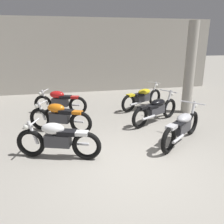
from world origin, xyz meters
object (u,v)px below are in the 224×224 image
at_px(motorcycle_left_row_2, 60,102).
at_px(motorcycle_right_row_2, 143,97).
at_px(motorcycle_left_row_1, 59,117).
at_px(support_pillar, 190,69).
at_px(motorcycle_left_row_0, 58,139).
at_px(motorcycle_right_row_0, 182,126).
at_px(motorcycle_right_row_1, 156,109).

relative_size(motorcycle_left_row_2, motorcycle_right_row_2, 0.96).
bearing_deg(motorcycle_right_row_2, motorcycle_left_row_1, -151.41).
relative_size(motorcycle_left_row_1, motorcycle_right_row_2, 0.92).
relative_size(support_pillar, motorcycle_left_row_0, 1.69).
relative_size(support_pillar, motorcycle_right_row_0, 1.81).
relative_size(motorcycle_left_row_0, motorcycle_left_row_2, 1.01).
bearing_deg(motorcycle_left_row_1, support_pillar, 11.34).
bearing_deg(motorcycle_left_row_2, support_pillar, -10.11).
bearing_deg(motorcycle_left_row_1, motorcycle_left_row_2, 89.15).
bearing_deg(motorcycle_right_row_2, motorcycle_right_row_1, -94.32).
distance_m(motorcycle_left_row_1, motorcycle_left_row_2, 1.73).
bearing_deg(motorcycle_left_row_0, motorcycle_right_row_0, 2.59).
distance_m(support_pillar, motorcycle_right_row_2, 1.99).
bearing_deg(motorcycle_left_row_2, motorcycle_right_row_0, -46.15).
height_order(motorcycle_left_row_2, motorcycle_right_row_0, motorcycle_right_row_0).
distance_m(support_pillar, motorcycle_right_row_1, 2.08).
xyz_separation_m(motorcycle_right_row_1, motorcycle_right_row_2, (0.12, 1.60, 0.00)).
height_order(support_pillar, motorcycle_left_row_1, support_pillar).
xyz_separation_m(motorcycle_left_row_2, motorcycle_right_row_0, (3.07, -3.19, -0.01)).
height_order(motorcycle_left_row_1, motorcycle_right_row_1, motorcycle_right_row_1).
relative_size(motorcycle_left_row_0, motorcycle_left_row_1, 1.05).
relative_size(motorcycle_left_row_1, motorcycle_left_row_2, 0.95).
distance_m(motorcycle_left_row_0, motorcycle_left_row_2, 3.34).
bearing_deg(motorcycle_left_row_2, motorcycle_left_row_0, -91.34).
bearing_deg(support_pillar, motorcycle_right_row_2, 150.46).
xyz_separation_m(support_pillar, motorcycle_left_row_2, (-4.56, 0.81, -1.14)).
bearing_deg(motorcycle_left_row_1, motorcycle_right_row_2, 28.59).
relative_size(motorcycle_left_row_2, motorcycle_right_row_1, 0.97).
relative_size(motorcycle_left_row_0, motorcycle_right_row_1, 0.97).
distance_m(motorcycle_right_row_0, motorcycle_right_row_1, 1.58).
xyz_separation_m(motorcycle_left_row_1, motorcycle_right_row_1, (3.04, 0.12, -0.01)).
relative_size(support_pillar, motorcycle_left_row_2, 1.69).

